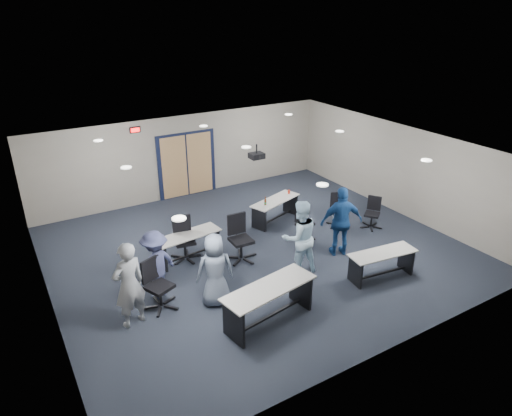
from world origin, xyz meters
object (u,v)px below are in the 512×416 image
table_back_left (188,242)px  chair_loose_left (159,285)px  chair_back_a (184,240)px  chair_back_c (305,223)px  table_front_right (382,260)px  table_back_right (275,206)px  person_navy (341,222)px  person_gray (129,285)px  person_plaid (215,270)px  chair_back_d (339,211)px  person_lightblue (300,237)px  table_front_left (269,298)px  person_back (156,265)px  chair_loose_right (372,213)px  chair_back_b (241,239)px

table_back_left → chair_loose_left: size_ratio=1.56×
chair_back_a → chair_back_c: size_ratio=1.21×
table_front_right → table_back_right: bearing=104.2°
chair_back_a → person_navy: (3.51, -1.77, 0.36)m
person_gray → person_plaid: (1.74, -0.23, -0.10)m
chair_back_d → person_navy: person_navy is taller
chair_back_d → chair_loose_left: bearing=-149.0°
table_back_left → person_lightblue: size_ratio=0.94×
table_front_left → chair_back_a: size_ratio=1.89×
chair_loose_left → person_back: bearing=54.5°
table_back_left → person_plaid: 2.09m
person_plaid → table_front_left: bearing=134.6°
table_back_right → chair_back_c: bearing=-104.1°
table_front_left → chair_back_d: size_ratio=2.14×
chair_loose_right → person_navy: (-1.78, -0.69, 0.46)m
chair_back_c → chair_loose_right: size_ratio=1.01×
table_front_left → person_gray: 2.75m
chair_loose_right → chair_back_b: bearing=-130.4°
person_navy → person_gray: bearing=21.6°
chair_back_a → chair_back_c: chair_back_a is taller
table_front_left → chair_back_c: size_ratio=2.29×
chair_back_c → table_back_left: bearing=153.0°
chair_loose_left → chair_back_c: bearing=-10.7°
table_front_right → chair_loose_left: size_ratio=1.53×
chair_loose_left → person_plaid: 1.20m
chair_back_d → person_gray: person_gray is taller
chair_back_d → person_plaid: size_ratio=0.60×
table_back_left → chair_back_b: bearing=-39.5°
chair_back_d → person_lightblue: (-2.43, -1.39, 0.42)m
table_front_left → table_back_right: (2.68, 3.87, -0.09)m
table_front_right → person_gray: 5.69m
chair_back_b → chair_back_d: 3.35m
table_front_left → table_front_right: 3.14m
person_plaid → table_front_right: bearing=179.1°
chair_back_c → chair_back_d: size_ratio=0.94×
person_gray → chair_back_d: bearing=177.1°
table_back_right → chair_loose_left: (-4.39, -2.30, 0.08)m
person_navy → chair_loose_right: bearing=-137.9°
chair_loose_right → person_lightblue: size_ratio=0.50×
chair_back_b → chair_back_c: (2.06, 0.12, -0.13)m
chair_back_a → person_lightblue: 2.88m
table_front_right → person_plaid: (-3.77, 1.08, 0.36)m
person_plaid → person_back: 1.33m
table_front_left → chair_loose_left: (-1.71, 1.57, -0.01)m
table_front_right → table_back_right: table_back_right is taller
table_back_right → person_back: bearing=-175.4°
table_back_right → chair_loose_right: bearing=-58.6°
table_back_right → table_back_left: bearing=174.3°
table_back_left → table_back_right: 3.14m
chair_back_d → person_back: person_back is taller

